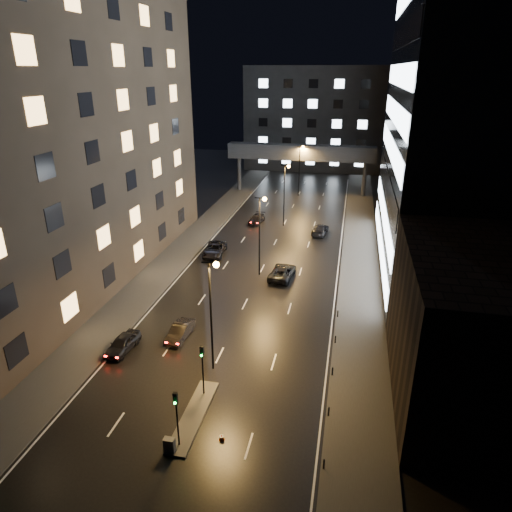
# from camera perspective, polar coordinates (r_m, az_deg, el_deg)

# --- Properties ---
(ground) EXTENTS (160.00, 160.00, 0.00)m
(ground) POSITION_cam_1_polar(r_m,az_deg,el_deg) (68.76, 2.43, 1.75)
(ground) COLOR black
(ground) RESTS_ON ground
(sidewalk_left) EXTENTS (5.00, 110.00, 0.15)m
(sidewalk_left) POSITION_cam_1_polar(r_m,az_deg,el_deg) (67.33, -8.84, 1.10)
(sidewalk_left) COLOR #383533
(sidewalk_left) RESTS_ON ground
(sidewalk_right) EXTENTS (5.00, 110.00, 0.15)m
(sidewalk_right) POSITION_cam_1_polar(r_m,az_deg,el_deg) (63.31, 12.87, -0.61)
(sidewalk_right) COLOR #383533
(sidewalk_right) RESTS_ON ground
(building_left) EXTENTS (15.00, 48.00, 40.00)m
(building_left) POSITION_cam_1_polar(r_m,az_deg,el_deg) (58.00, -23.76, 16.45)
(building_left) COLOR #2D2319
(building_left) RESTS_ON ground
(building_right_low) EXTENTS (10.00, 18.00, 12.00)m
(building_right_low) POSITION_cam_1_polar(r_m,az_deg,el_deg) (38.43, 24.95, -8.15)
(building_right_low) COLOR black
(building_right_low) RESTS_ON ground
(building_right_glass) EXTENTS (20.00, 36.00, 45.00)m
(building_right_glass) POSITION_cam_1_polar(r_m,az_deg,el_deg) (61.29, 27.17, 18.51)
(building_right_glass) COLOR black
(building_right_glass) RESTS_ON ground
(building_far) EXTENTS (34.00, 14.00, 25.00)m
(building_far) POSITION_cam_1_polar(r_m,az_deg,el_deg) (122.53, 7.32, 16.70)
(building_far) COLOR #333335
(building_far) RESTS_ON ground
(skybridge) EXTENTS (30.00, 3.00, 10.00)m
(skybridge) POSITION_cam_1_polar(r_m,az_deg,el_deg) (95.43, 5.64, 12.69)
(skybridge) COLOR #333335
(skybridge) RESTS_ON ground
(median_island) EXTENTS (1.60, 8.00, 0.15)m
(median_island) POSITION_cam_1_polar(r_m,az_deg,el_deg) (36.53, -7.79, -19.13)
(median_island) COLOR #383533
(median_island) RESTS_ON ground
(traffic_signal_near) EXTENTS (0.28, 0.34, 4.40)m
(traffic_signal_near) POSITION_cam_1_polar(r_m,az_deg,el_deg) (36.49, -6.72, -13.08)
(traffic_signal_near) COLOR black
(traffic_signal_near) RESTS_ON median_island
(traffic_signal_far) EXTENTS (0.28, 0.34, 4.40)m
(traffic_signal_far) POSITION_cam_1_polar(r_m,az_deg,el_deg) (32.46, -9.92, -18.50)
(traffic_signal_far) COLOR black
(traffic_signal_far) RESTS_ON median_island
(bollard_row) EXTENTS (0.12, 25.12, 0.90)m
(bollard_row) POSITION_cam_1_polar(r_m,az_deg,el_deg) (38.24, 9.31, -16.30)
(bollard_row) COLOR black
(bollard_row) RESTS_ON ground
(streetlight_near) EXTENTS (1.45, 0.50, 10.15)m
(streetlight_near) POSITION_cam_1_polar(r_m,az_deg,el_deg) (37.57, -5.48, -5.79)
(streetlight_near) COLOR black
(streetlight_near) RESTS_ON ground
(streetlight_mid_a) EXTENTS (1.45, 0.50, 10.15)m
(streetlight_mid_a) POSITION_cam_1_polar(r_m,az_deg,el_deg) (55.43, 0.60, 3.76)
(streetlight_mid_a) COLOR black
(streetlight_mid_a) RESTS_ON ground
(streetlight_mid_b) EXTENTS (1.45, 0.50, 10.15)m
(streetlight_mid_b) POSITION_cam_1_polar(r_m,az_deg,el_deg) (74.39, 3.69, 8.56)
(streetlight_mid_b) COLOR black
(streetlight_mid_b) RESTS_ON ground
(streetlight_far) EXTENTS (1.45, 0.50, 10.15)m
(streetlight_far) POSITION_cam_1_polar(r_m,az_deg,el_deg) (93.78, 5.55, 11.38)
(streetlight_far) COLOR black
(streetlight_far) RESTS_ON ground
(car_away_a) EXTENTS (2.14, 4.50, 1.48)m
(car_away_a) POSITION_cam_1_polar(r_m,az_deg,el_deg) (44.43, -16.36, -10.48)
(car_away_a) COLOR black
(car_away_a) RESTS_ON ground
(car_away_b) EXTENTS (1.74, 4.41, 1.43)m
(car_away_b) POSITION_cam_1_polar(r_m,az_deg,el_deg) (45.14, -9.49, -9.28)
(car_away_b) COLOR black
(car_away_b) RESTS_ON ground
(car_away_c) EXTENTS (3.10, 6.00, 1.62)m
(car_away_c) POSITION_cam_1_polar(r_m,az_deg,el_deg) (63.94, -5.23, 0.82)
(car_away_c) COLOR black
(car_away_c) RESTS_ON ground
(car_away_d) EXTENTS (2.44, 4.96, 1.39)m
(car_away_d) POSITION_cam_1_polar(r_m,az_deg,el_deg) (77.17, 0.08, 4.63)
(car_away_d) COLOR black
(car_away_d) RESTS_ON ground
(car_toward_a) EXTENTS (3.15, 5.93, 1.59)m
(car_toward_a) POSITION_cam_1_polar(r_m,az_deg,el_deg) (56.78, 3.31, -2.00)
(car_toward_a) COLOR black
(car_toward_a) RESTS_ON ground
(car_toward_b) EXTENTS (2.64, 5.45, 1.53)m
(car_toward_b) POSITION_cam_1_polar(r_m,az_deg,el_deg) (72.64, 8.02, 3.32)
(car_toward_b) COLOR black
(car_toward_b) RESTS_ON ground
(utility_cabinet) EXTENTS (0.76, 0.46, 1.09)m
(utility_cabinet) POSITION_cam_1_polar(r_m,az_deg,el_deg) (33.74, -10.77, -22.20)
(utility_cabinet) COLOR #505052
(utility_cabinet) RESTS_ON median_island
(cone_b) EXTENTS (0.52, 0.52, 0.46)m
(cone_b) POSITION_cam_1_polar(r_m,az_deg,el_deg) (34.49, -4.32, -21.65)
(cone_b) COLOR #F54F0C
(cone_b) RESTS_ON ground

